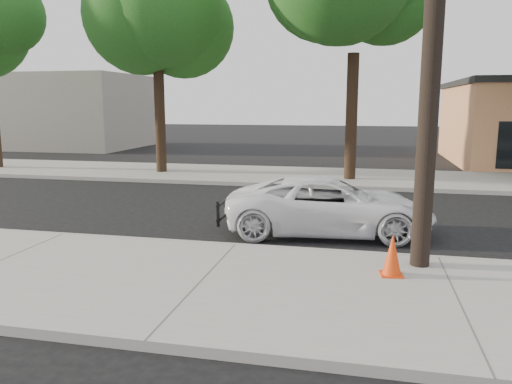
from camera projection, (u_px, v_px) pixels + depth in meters
ground at (257, 227)px, 12.40m from camera, size 120.00×120.00×0.00m
near_sidewalk at (202, 284)px, 8.26m from camera, size 90.00×4.40×0.15m
far_sidewalk at (301, 176)px, 20.57m from camera, size 90.00×5.00×0.15m
curb_near at (236, 247)px, 10.37m from camera, size 90.00×0.12×0.16m
building_far at (42, 111)px, 35.43m from camera, size 14.00×8.00×5.00m
utility_pole at (435, 1)px, 8.23m from camera, size 1.40×0.34×9.00m
tree_b at (160, 26)px, 20.31m from camera, size 4.34×4.20×8.45m
police_cruiser at (329, 206)px, 11.69m from camera, size 4.98×2.68×1.33m
traffic_cone at (392, 255)px, 8.43m from camera, size 0.41×0.41×0.72m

